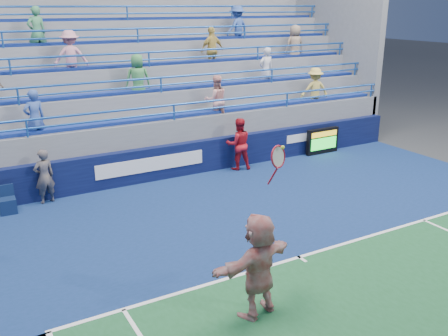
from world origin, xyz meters
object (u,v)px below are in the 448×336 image
tennis_player (258,265)px  judge_chair (8,205)px  serve_speed_board (322,141)px  ball_girl (239,144)px  line_judge (44,177)px

tennis_player → judge_chair: bearing=114.9°
judge_chair → serve_speed_board: bearing=1.1°
serve_speed_board → tennis_player: bearing=-136.3°
tennis_player → ball_girl: tennis_player is taller
serve_speed_board → tennis_player: tennis_player is taller
tennis_player → line_judge: 7.83m
tennis_player → ball_girl: size_ratio=1.77×
judge_chair → tennis_player: size_ratio=0.24×
ball_girl → tennis_player: bearing=76.4°
judge_chair → ball_girl: bearing=1.4°
tennis_player → ball_girl: 8.47m
serve_speed_board → line_judge: line_judge is taller
ball_girl → judge_chair: bearing=16.5°
ball_girl → line_judge: bearing=14.5°
serve_speed_board → ball_girl: ball_girl is taller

